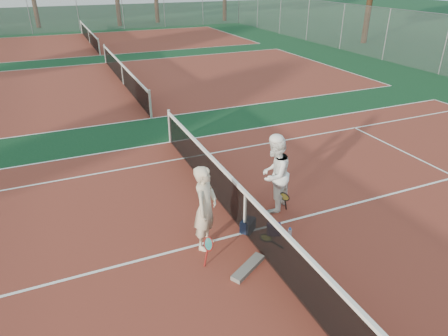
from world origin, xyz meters
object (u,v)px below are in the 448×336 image
(racket_spare, at_px, (266,238))
(net_main, at_px, (245,213))
(player_a, at_px, (205,208))
(racket_black_held, at_px, (284,203))
(sports_bag_purple, at_px, (274,229))
(racket_red, at_px, (209,251))
(player_b, at_px, (274,174))
(water_bottle, at_px, (289,235))
(sports_bag_navy, at_px, (248,225))

(racket_spare, bearing_deg, net_main, 22.27)
(racket_spare, bearing_deg, player_a, 56.86)
(net_main, distance_m, racket_spare, 0.69)
(racket_black_held, relative_size, sports_bag_purple, 1.94)
(racket_red, height_order, racket_spare, racket_red)
(net_main, distance_m, sports_bag_purple, 0.73)
(player_b, bearing_deg, racket_red, -6.70)
(net_main, distance_m, water_bottle, 1.02)
(player_b, relative_size, sports_bag_purple, 6.26)
(net_main, height_order, player_a, player_a)
(racket_spare, relative_size, sports_bag_purple, 2.07)
(racket_red, bearing_deg, racket_spare, -11.11)
(racket_red, distance_m, racket_spare, 1.44)
(player_a, relative_size, water_bottle, 5.96)
(sports_bag_navy, relative_size, water_bottle, 1.16)
(net_main, distance_m, sports_bag_navy, 0.39)
(player_a, height_order, racket_red, player_a)
(net_main, xyz_separation_m, racket_spare, (0.32, -0.36, -0.49))
(net_main, xyz_separation_m, player_b, (1.03, 0.61, 0.40))
(player_b, distance_m, racket_black_held, 0.70)
(racket_black_held, bearing_deg, racket_spare, 3.28)
(water_bottle, bearing_deg, player_b, 75.78)
(player_a, bearing_deg, racket_black_held, -37.16)
(racket_black_held, height_order, sports_bag_navy, racket_black_held)
(player_a, xyz_separation_m, racket_black_held, (2.07, 0.40, -0.61))
(net_main, xyz_separation_m, player_a, (-0.91, -0.06, 0.38))
(net_main, bearing_deg, sports_bag_navy, 26.10)
(player_a, height_order, sports_bag_purple, player_a)
(player_b, distance_m, sports_bag_navy, 1.33)
(net_main, relative_size, racket_spare, 18.30)
(racket_spare, distance_m, sports_bag_purple, 0.26)
(player_b, relative_size, racket_spare, 3.03)
(racket_red, distance_m, racket_black_held, 2.43)
(racket_black_held, relative_size, water_bottle, 1.88)
(net_main, relative_size, sports_bag_navy, 31.64)
(water_bottle, bearing_deg, racket_spare, 144.72)
(racket_red, distance_m, sports_bag_purple, 1.66)
(player_a, xyz_separation_m, sports_bag_purple, (1.46, -0.22, -0.78))
(player_a, relative_size, racket_red, 3.04)
(racket_red, height_order, water_bottle, racket_red)
(racket_red, bearing_deg, racket_black_held, 1.71)
(player_b, bearing_deg, racket_spare, 17.02)
(sports_bag_purple, bearing_deg, racket_black_held, 45.33)
(player_a, height_order, racket_black_held, player_a)
(player_b, height_order, racket_red, player_b)
(racket_red, bearing_deg, water_bottle, -22.15)
(sports_bag_navy, bearing_deg, racket_spare, -61.25)
(player_a, relative_size, sports_bag_navy, 5.15)
(player_b, relative_size, sports_bag_navy, 5.24)
(player_b, distance_m, sports_bag_purple, 1.28)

